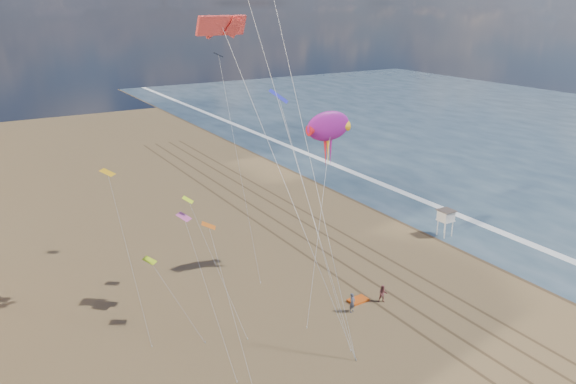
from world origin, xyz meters
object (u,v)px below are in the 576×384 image
object	(u,v)px
grounded_kite	(358,300)
kite_flyer_a	(352,303)
kite_flyer_b	(383,294)
show_kite	(328,127)
lifeguard_stand	(446,216)

from	to	relation	value
grounded_kite	kite_flyer_a	xyz separation A→B (m)	(-1.66, -1.25, 0.83)
kite_flyer_a	kite_flyer_b	bearing A→B (deg)	-25.92
show_kite	lifeguard_stand	bearing A→B (deg)	0.30
grounded_kite	lifeguard_stand	bearing A→B (deg)	17.62
lifeguard_stand	kite_flyer_a	bearing A→B (deg)	-157.31
lifeguard_stand	kite_flyer_b	world-z (taller)	lifeguard_stand
lifeguard_stand	show_kite	distance (m)	21.84
grounded_kite	kite_flyer_b	world-z (taller)	kite_flyer_b
grounded_kite	kite_flyer_b	xyz separation A→B (m)	(1.88, -1.33, 0.77)
show_kite	grounded_kite	bearing A→B (deg)	-99.04
grounded_kite	kite_flyer_a	bearing A→B (deg)	-146.55
lifeguard_stand	grounded_kite	bearing A→B (deg)	-158.78
grounded_kite	kite_flyer_a	size ratio (longest dim) A/B	1.01
lifeguard_stand	grounded_kite	distance (m)	20.30
show_kite	kite_flyer_b	xyz separation A→B (m)	(0.73, -8.53, -14.56)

